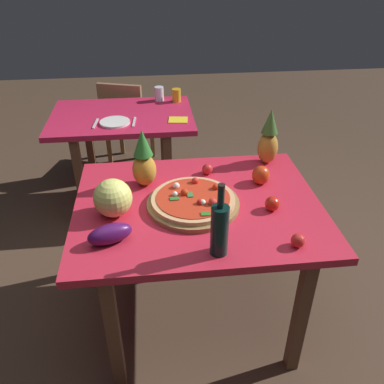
{
  "coord_description": "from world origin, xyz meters",
  "views": [
    {
      "loc": [
        -0.22,
        -1.68,
        1.91
      ],
      "look_at": [
        -0.03,
        0.03,
        0.82
      ],
      "focal_mm": 37.45,
      "sensor_mm": 36.0,
      "label": 1
    }
  ],
  "objects_px": {
    "dining_chair": "(126,120)",
    "napkin_folded": "(178,120)",
    "display_table": "(198,217)",
    "tomato_near_board": "(207,169)",
    "pineapple_right": "(269,139)",
    "tomato_at_corner": "(272,204)",
    "fork_utensil": "(95,124)",
    "dinner_plate": "(115,122)",
    "tomato_by_bottle": "(298,240)",
    "drinking_glass_juice": "(176,95)",
    "melon": "(113,198)",
    "wine_bottle": "(220,229)",
    "bell_pepper": "(261,175)",
    "pizza_board": "(193,204)",
    "drinking_glass_water": "(159,94)",
    "pizza": "(193,199)",
    "knife_utensil": "(134,122)",
    "pineapple_left": "(144,161)",
    "background_table": "(123,128)",
    "eggplant": "(110,234)"
  },
  "relations": [
    {
      "from": "pizza_board",
      "to": "tomato_at_corner",
      "type": "bearing_deg",
      "value": -11.71
    },
    {
      "from": "dining_chair",
      "to": "tomato_near_board",
      "type": "height_order",
      "value": "dining_chair"
    },
    {
      "from": "napkin_folded",
      "to": "display_table",
      "type": "bearing_deg",
      "value": -89.53
    },
    {
      "from": "tomato_at_corner",
      "to": "drinking_glass_juice",
      "type": "height_order",
      "value": "drinking_glass_juice"
    },
    {
      "from": "melon",
      "to": "dining_chair",
      "type": "bearing_deg",
      "value": 90.64
    },
    {
      "from": "display_table",
      "to": "tomato_by_bottle",
      "type": "relative_size",
      "value": 19.73
    },
    {
      "from": "tomato_at_corner",
      "to": "napkin_folded",
      "type": "relative_size",
      "value": 0.52
    },
    {
      "from": "wine_bottle",
      "to": "drinking_glass_juice",
      "type": "relative_size",
      "value": 3.21
    },
    {
      "from": "display_table",
      "to": "tomato_near_board",
      "type": "xyz_separation_m",
      "value": [
        0.09,
        0.29,
        0.12
      ]
    },
    {
      "from": "melon",
      "to": "pineapple_left",
      "type": "bearing_deg",
      "value": 60.04
    },
    {
      "from": "pineapple_right",
      "to": "tomato_at_corner",
      "type": "bearing_deg",
      "value": -102.23
    },
    {
      "from": "pizza",
      "to": "knife_utensil",
      "type": "height_order",
      "value": "pizza"
    },
    {
      "from": "display_table",
      "to": "drinking_glass_water",
      "type": "bearing_deg",
      "value": 94.68
    },
    {
      "from": "melon",
      "to": "dinner_plate",
      "type": "xyz_separation_m",
      "value": [
        -0.06,
        1.16,
        -0.09
      ]
    },
    {
      "from": "tomato_by_bottle",
      "to": "tomato_at_corner",
      "type": "height_order",
      "value": "tomato_at_corner"
    },
    {
      "from": "display_table",
      "to": "background_table",
      "type": "xyz_separation_m",
      "value": [
        -0.43,
        1.28,
        -0.03
      ]
    },
    {
      "from": "pineapple_left",
      "to": "tomato_near_board",
      "type": "bearing_deg",
      "value": 12.39
    },
    {
      "from": "fork_utensil",
      "to": "knife_utensil",
      "type": "height_order",
      "value": "same"
    },
    {
      "from": "drinking_glass_water",
      "to": "tomato_at_corner",
      "type": "bearing_deg",
      "value": -73.76
    },
    {
      "from": "background_table",
      "to": "eggplant",
      "type": "bearing_deg",
      "value": -89.62
    },
    {
      "from": "dining_chair",
      "to": "drinking_glass_water",
      "type": "height_order",
      "value": "drinking_glass_water"
    },
    {
      "from": "tomato_near_board",
      "to": "knife_utensil",
      "type": "bearing_deg",
      "value": 117.53
    },
    {
      "from": "tomato_near_board",
      "to": "knife_utensil",
      "type": "height_order",
      "value": "tomato_near_board"
    },
    {
      "from": "display_table",
      "to": "pizza",
      "type": "height_order",
      "value": "pizza"
    },
    {
      "from": "pineapple_right",
      "to": "tomato_near_board",
      "type": "bearing_deg",
      "value": -164.8
    },
    {
      "from": "pizza_board",
      "to": "napkin_folded",
      "type": "relative_size",
      "value": 3.33
    },
    {
      "from": "dinner_plate",
      "to": "fork_utensil",
      "type": "xyz_separation_m",
      "value": [
        -0.14,
        0.0,
        -0.0
      ]
    },
    {
      "from": "tomato_at_corner",
      "to": "knife_utensil",
      "type": "height_order",
      "value": "tomato_at_corner"
    },
    {
      "from": "melon",
      "to": "knife_utensil",
      "type": "distance_m",
      "value": 1.17
    },
    {
      "from": "dining_chair",
      "to": "napkin_folded",
      "type": "relative_size",
      "value": 6.07
    },
    {
      "from": "bell_pepper",
      "to": "tomato_near_board",
      "type": "bearing_deg",
      "value": 154.47
    },
    {
      "from": "pizza",
      "to": "knife_utensil",
      "type": "distance_m",
      "value": 1.17
    },
    {
      "from": "eggplant",
      "to": "dinner_plate",
      "type": "bearing_deg",
      "value": 92.18
    },
    {
      "from": "tomato_by_bottle",
      "to": "drinking_glass_juice",
      "type": "relative_size",
      "value": 0.6
    },
    {
      "from": "drinking_glass_water",
      "to": "dinner_plate",
      "type": "bearing_deg",
      "value": -127.2
    },
    {
      "from": "dining_chair",
      "to": "fork_utensil",
      "type": "relative_size",
      "value": 4.72
    },
    {
      "from": "bell_pepper",
      "to": "drinking_glass_juice",
      "type": "distance_m",
      "value": 1.41
    },
    {
      "from": "pizza_board",
      "to": "napkin_folded",
      "type": "height_order",
      "value": "pizza_board"
    },
    {
      "from": "wine_bottle",
      "to": "napkin_folded",
      "type": "height_order",
      "value": "wine_bottle"
    },
    {
      "from": "pizza_board",
      "to": "pineapple_right",
      "type": "bearing_deg",
      "value": 40.22
    },
    {
      "from": "melon",
      "to": "background_table",
      "type": "bearing_deg",
      "value": 90.68
    },
    {
      "from": "tomato_by_bottle",
      "to": "drinking_glass_juice",
      "type": "xyz_separation_m",
      "value": [
        -0.38,
        1.91,
        0.02
      ]
    },
    {
      "from": "pineapple_right",
      "to": "napkin_folded",
      "type": "bearing_deg",
      "value": 123.35
    },
    {
      "from": "wine_bottle",
      "to": "bell_pepper",
      "type": "relative_size",
      "value": 3.19
    },
    {
      "from": "tomato_by_bottle",
      "to": "drinking_glass_juice",
      "type": "bearing_deg",
      "value": 101.2
    },
    {
      "from": "pineapple_left",
      "to": "drinking_glass_juice",
      "type": "bearing_deg",
      "value": 78.13
    },
    {
      "from": "display_table",
      "to": "tomato_near_board",
      "type": "relative_size",
      "value": 20.16
    },
    {
      "from": "tomato_at_corner",
      "to": "fork_utensil",
      "type": "height_order",
      "value": "tomato_at_corner"
    },
    {
      "from": "display_table",
      "to": "pineapple_left",
      "type": "xyz_separation_m",
      "value": [
        -0.26,
        0.22,
        0.23
      ]
    },
    {
      "from": "wine_bottle",
      "to": "dinner_plate",
      "type": "height_order",
      "value": "wine_bottle"
    }
  ]
}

